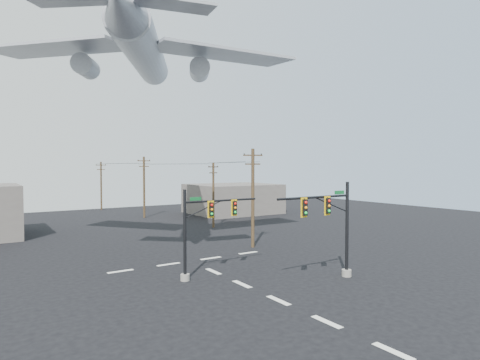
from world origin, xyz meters
TOP-DOWN VIEW (x-y plane):
  - ground at (0.00, 0.00)m, footprint 120.00×120.00m
  - lane_markings at (0.00, 5.33)m, footprint 14.00×21.20m
  - signal_mast_near at (6.14, 1.36)m, footprint 6.91×0.77m
  - signal_mast_far at (-1.57, 6.93)m, footprint 6.42×0.72m
  - utility_pole_a at (7.89, 13.91)m, footprint 1.91×0.78m
  - utility_pole_b at (10.98, 27.37)m, footprint 1.73×0.51m
  - utility_pole_c at (6.84, 42.16)m, footprint 1.93×0.68m
  - utility_pole_d at (4.18, 57.74)m, footprint 1.82×0.60m
  - power_lines at (7.87, 35.76)m, footprint 8.43×43.83m
  - airliner at (-1.27, 19.41)m, footprint 27.18×29.75m
  - building_right at (22.00, 40.00)m, footprint 14.00×12.00m

SIDE VIEW (x-z plane):
  - ground at x=0.00m, z-range 0.00..0.00m
  - lane_markings at x=0.00m, z-range 0.01..0.01m
  - building_right at x=22.00m, z-range 0.00..5.00m
  - signal_mast_far at x=-1.57m, z-range 0.25..6.75m
  - signal_mast_near at x=6.14m, z-range 0.27..7.27m
  - utility_pole_b at x=10.98m, z-range 0.20..8.82m
  - utility_pole_d at x=4.18m, z-range 0.21..9.16m
  - utility_pole_c at x=6.84m, z-range 0.23..9.86m
  - utility_pole_a at x=7.89m, z-range 0.23..10.12m
  - power_lines at x=7.87m, z-range 8.46..8.63m
  - airliner at x=-1.27m, z-range 15.05..23.55m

